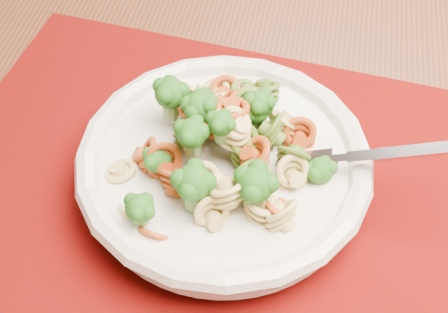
% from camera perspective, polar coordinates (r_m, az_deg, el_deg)
% --- Properties ---
extents(dining_table, '(1.33, 0.95, 0.77)m').
position_cam_1_polar(dining_table, '(0.68, 4.15, -3.72)').
color(dining_table, '#5A2D19').
rests_on(dining_table, ground).
extents(placemat, '(0.50, 0.39, 0.00)m').
position_cam_1_polar(placemat, '(0.53, -0.70, -4.14)').
color(placemat, '#5C0603').
rests_on(placemat, dining_table).
extents(pasta_bowl, '(0.24, 0.24, 0.05)m').
position_cam_1_polar(pasta_bowl, '(0.51, -0.00, -0.82)').
color(pasta_bowl, beige).
rests_on(pasta_bowl, placemat).
extents(pasta_broccoli_heap, '(0.21, 0.21, 0.06)m').
position_cam_1_polar(pasta_broccoli_heap, '(0.50, 0.00, 0.44)').
color(pasta_broccoli_heap, tan).
rests_on(pasta_broccoli_heap, pasta_bowl).
extents(fork, '(0.18, 0.05, 0.08)m').
position_cam_1_polar(fork, '(0.50, 8.41, -0.43)').
color(fork, silver).
rests_on(fork, pasta_bowl).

